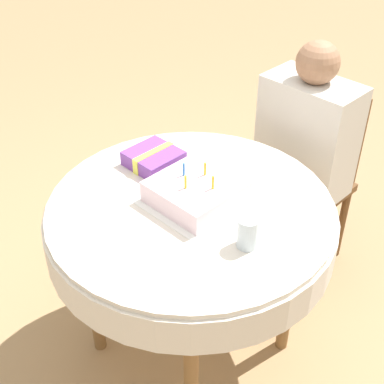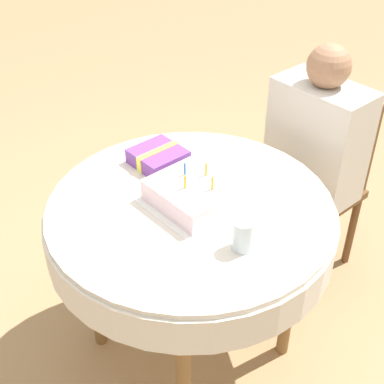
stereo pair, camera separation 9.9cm
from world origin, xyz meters
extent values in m
plane|color=#A37F56|center=(0.00, 0.00, 0.00)|extent=(12.00, 12.00, 0.00)
cylinder|color=silver|center=(0.00, 0.00, 0.75)|extent=(0.99, 0.99, 0.02)
cylinder|color=silver|center=(0.00, 0.00, 0.67)|extent=(1.01, 1.01, 0.14)
cylinder|color=brown|center=(-0.27, -0.27, 0.37)|extent=(0.05, 0.05, 0.74)
cylinder|color=brown|center=(0.27, -0.27, 0.37)|extent=(0.05, 0.05, 0.74)
cylinder|color=brown|center=(-0.27, 0.27, 0.37)|extent=(0.05, 0.05, 0.74)
cylinder|color=brown|center=(0.27, 0.27, 0.37)|extent=(0.05, 0.05, 0.74)
cube|color=brown|center=(-0.04, 0.76, 0.42)|extent=(0.39, 0.39, 0.04)
cube|color=brown|center=(-0.04, 0.94, 0.65)|extent=(0.34, 0.03, 0.43)
cylinder|color=brown|center=(-0.21, 0.60, 0.20)|extent=(0.04, 0.04, 0.40)
cylinder|color=brown|center=(0.12, 0.60, 0.20)|extent=(0.04, 0.04, 0.40)
cylinder|color=brown|center=(-0.21, 0.93, 0.20)|extent=(0.04, 0.04, 0.40)
cylinder|color=brown|center=(0.12, 0.93, 0.20)|extent=(0.04, 0.04, 0.40)
cylinder|color=#9E7051|center=(-0.14, 0.60, 0.22)|extent=(0.09, 0.09, 0.44)
cylinder|color=#9E7051|center=(0.06, 0.60, 0.22)|extent=(0.09, 0.09, 0.44)
cube|color=beige|center=(-0.04, 0.76, 0.69)|extent=(0.41, 0.23, 0.51)
sphere|color=#9E7051|center=(-0.04, 0.76, 1.03)|extent=(0.18, 0.18, 0.18)
cube|color=white|center=(0.00, 0.03, 0.76)|extent=(0.32, 0.32, 0.00)
cube|color=silver|center=(0.00, 0.03, 0.80)|extent=(0.27, 0.27, 0.08)
cylinder|color=gold|center=(0.07, 0.04, 0.86)|extent=(0.01, 0.01, 0.05)
cylinder|color=gold|center=(-0.01, 0.08, 0.86)|extent=(0.01, 0.01, 0.05)
cylinder|color=blue|center=(-0.06, 0.02, 0.86)|extent=(0.01, 0.01, 0.05)
cylinder|color=gold|center=(0.00, -0.02, 0.86)|extent=(0.01, 0.01, 0.05)
cylinder|color=silver|center=(0.27, -0.03, 0.81)|extent=(0.07, 0.07, 0.10)
cube|color=#753D99|center=(-0.27, 0.08, 0.79)|extent=(0.18, 0.18, 0.06)
cube|color=#EAE54C|center=(-0.27, 0.08, 0.79)|extent=(0.03, 0.18, 0.06)
camera|label=1|loc=(1.02, -1.03, 1.87)|focal=50.00mm
camera|label=2|loc=(1.09, -0.96, 1.87)|focal=50.00mm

